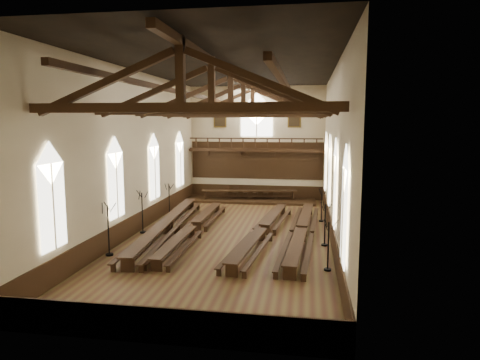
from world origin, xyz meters
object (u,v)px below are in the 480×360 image
object	(u,v)px
high_table	(249,192)
candelabrum_right_near	(328,255)
refectory_row_c	(263,229)
refectory_row_b	(194,227)
refectory_row_a	(166,223)
candelabrum_right_mid	(325,232)
candelabrum_right_far	(321,212)
refectory_row_d	(302,230)
candelabrum_left_near	(109,239)
candelabrum_left_mid	(143,220)
dais	(249,200)
candelabrum_left_far	(169,205)

from	to	relation	value
high_table	candelabrum_right_near	xyz separation A→B (m)	(5.99, -16.78, -0.11)
refectory_row_c	candelabrum_right_near	world-z (taller)	candelabrum_right_near
refectory_row_b	refectory_row_a	bearing A→B (deg)	173.80
candelabrum_right_mid	candelabrum_right_far	size ratio (longest dim) A/B	1.08
refectory_row_d	candelabrum_left_near	xyz separation A→B (m)	(-9.82, -4.79, 0.32)
refectory_row_c	candelabrum_left_near	bearing A→B (deg)	-148.31
candelabrum_left_near	candelabrum_right_far	xyz separation A→B (m)	(11.10, 9.47, -0.15)
candelabrum_left_mid	candelabrum_right_mid	bearing A→B (deg)	-5.34
dais	candelabrum_right_near	xyz separation A→B (m)	(5.99, -16.78, 0.65)
refectory_row_c	candelabrum_left_near	distance (m)	8.87
high_table	candelabrum_right_near	bearing A→B (deg)	-70.35
high_table	refectory_row_c	bearing A→B (deg)	-78.13
refectory_row_b	candelabrum_left_near	xyz separation A→B (m)	(-3.24, -4.70, 0.36)
refectory_row_b	candelabrum_right_near	bearing A→B (deg)	-33.61
candelabrum_left_far	candelabrum_right_near	world-z (taller)	candelabrum_right_near
refectory_row_a	candelabrum_right_far	distance (m)	10.70
candelabrum_left_mid	candelabrum_right_mid	world-z (taller)	candelabrum_left_mid
refectory_row_a	candelabrum_left_mid	distance (m)	1.48
refectory_row_c	candelabrum_right_near	bearing A→B (deg)	-55.58
refectory_row_b	candelabrum_right_far	bearing A→B (deg)	31.29
refectory_row_d	dais	size ratio (longest dim) A/B	1.26
candelabrum_left_near	candelabrum_right_near	bearing A→B (deg)	-2.72
candelabrum_left_near	refectory_row_a	bearing A→B (deg)	73.70
refectory_row_a	candelabrum_right_near	distance (m)	11.09
refectory_row_a	candelabrum_left_far	size ratio (longest dim) A/B	6.29
refectory_row_a	candelabrum_left_far	world-z (taller)	candelabrum_left_far
refectory_row_b	candelabrum_left_far	world-z (taller)	candelabrum_left_far
refectory_row_a	refectory_row_c	world-z (taller)	refectory_row_a
dais	candelabrum_right_near	size ratio (longest dim) A/B	4.64
refectory_row_a	candelabrum_left_mid	world-z (taller)	candelabrum_left_mid
candelabrum_left_far	candelabrum_right_far	world-z (taller)	candelabrum_left_far
refectory_row_a	candelabrum_right_mid	distance (m)	9.76
high_table	candelabrum_left_near	bearing A→B (deg)	-107.46
refectory_row_b	candelabrum_right_far	world-z (taller)	candelabrum_right_far
high_table	candelabrum_right_near	size ratio (longest dim) A/B	3.38
refectory_row_a	refectory_row_d	world-z (taller)	refectory_row_a
refectory_row_c	candelabrum_right_far	world-z (taller)	candelabrum_right_far
high_table	candelabrum_right_near	world-z (taller)	candelabrum_right_near
refectory_row_a	dais	distance (m)	11.95
candelabrum_left_far	candelabrum_right_near	size ratio (longest dim) A/B	0.97
candelabrum_left_near	candelabrum_left_mid	bearing A→B (deg)	90.00
refectory_row_b	high_table	distance (m)	11.71
refectory_row_a	candelabrum_left_near	size ratio (longest dim) A/B	5.32
refectory_row_a	refectory_row_b	distance (m)	1.82
refectory_row_d	candelabrum_left_far	xyz separation A→B (m)	(-9.82, 5.03, 0.18)
candelabrum_right_near	candelabrum_right_mid	world-z (taller)	candelabrum_right_mid
candelabrum_left_near	candelabrum_left_mid	size ratio (longest dim) A/B	1.05
candelabrum_right_mid	candelabrum_left_mid	bearing A→B (deg)	174.66
dais	refectory_row_a	bearing A→B (deg)	-107.95
high_table	candelabrum_left_mid	distance (m)	12.73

